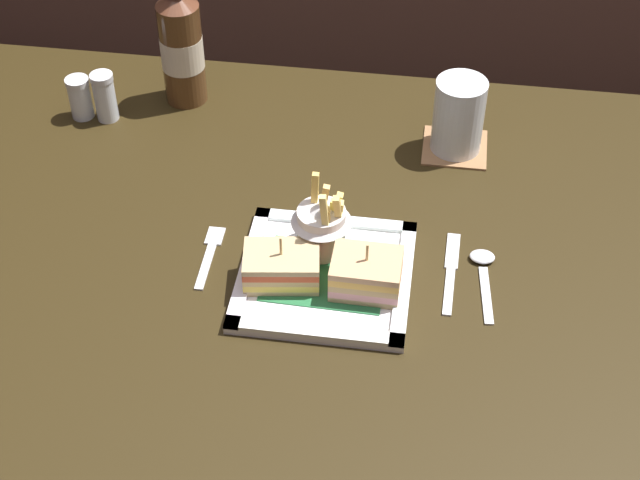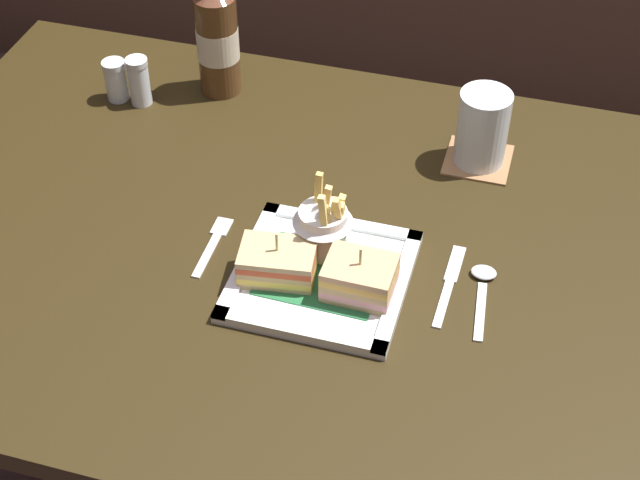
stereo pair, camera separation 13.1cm
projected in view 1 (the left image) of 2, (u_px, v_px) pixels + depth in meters
The scene contains 13 objects.
dining_table at pixel (315, 306), 1.45m from camera, with size 1.34×0.88×0.76m.
square_plate at pixel (325, 276), 1.31m from camera, with size 0.23×0.23×0.02m.
sandwich_half_left at pixel (282, 266), 1.28m from camera, with size 0.11×0.08×0.08m.
sandwich_half_right at pixel (366, 274), 1.27m from camera, with size 0.09×0.07×0.08m.
fries_cup at pixel (322, 222), 1.31m from camera, with size 0.08×0.08×0.12m.
beer_bottle at pixel (181, 43), 1.55m from camera, with size 0.07×0.07×0.28m.
drink_coaster at pixel (455, 148), 1.52m from camera, with size 0.10×0.10×0.00m, color #976A43.
water_glass at pixel (458, 120), 1.49m from camera, with size 0.08×0.08×0.12m.
fork at pixel (210, 253), 1.35m from camera, with size 0.02×0.12×0.00m.
knife at pixel (451, 269), 1.33m from camera, with size 0.02×0.16×0.00m.
spoon at pixel (483, 267), 1.32m from camera, with size 0.04×0.14×0.01m.
salt_shaker at pixel (81, 100), 1.57m from camera, with size 0.04×0.04×0.07m.
pepper_shaker at pixel (105, 99), 1.56m from camera, with size 0.04×0.04×0.08m.
Camera 1 is at (0.15, -0.98, 1.70)m, focal length 54.40 mm.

